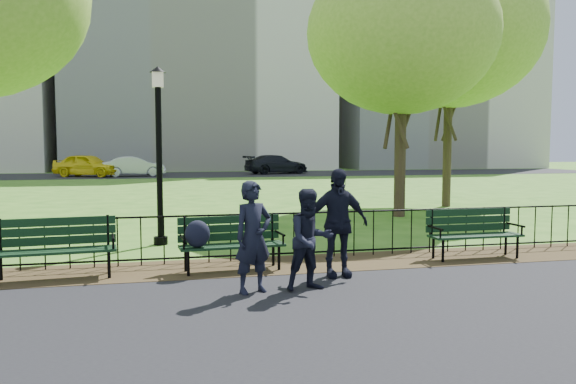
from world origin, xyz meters
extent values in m
plane|color=#33681B|center=(0.00, 0.00, 0.00)|extent=(120.00, 120.00, 0.00)
cube|color=black|center=(0.00, -3.40, 0.01)|extent=(60.00, 9.20, 0.01)
cube|color=#332715|center=(0.00, 1.50, 0.01)|extent=(60.00, 1.60, 0.01)
cube|color=black|center=(0.00, 35.00, 0.01)|extent=(70.00, 9.00, 0.01)
cylinder|color=black|center=(0.00, 2.00, 0.88)|extent=(24.00, 0.04, 0.04)
cylinder|color=black|center=(0.00, 2.00, 0.12)|extent=(24.00, 0.04, 0.04)
cylinder|color=black|center=(0.00, 2.00, 0.45)|extent=(0.02, 0.02, 0.90)
cube|color=silver|center=(2.00, 48.00, 15.00)|extent=(24.00, 15.00, 30.00)
cube|color=beige|center=(26.00, 48.00, 12.00)|extent=(20.00, 15.00, 24.00)
cube|color=black|center=(-0.67, 1.20, 0.45)|extent=(1.82, 0.62, 0.04)
cube|color=black|center=(-0.69, 1.46, 0.79)|extent=(1.78, 0.18, 0.45)
cylinder|color=black|center=(-1.42, 0.96, 0.22)|extent=(0.05, 0.05, 0.45)
cylinder|color=black|center=(0.12, 1.08, 0.22)|extent=(0.05, 0.05, 0.45)
cylinder|color=black|center=(-1.45, 1.32, 0.22)|extent=(0.05, 0.05, 0.45)
cylinder|color=black|center=(0.09, 1.44, 0.22)|extent=(0.05, 0.05, 0.45)
cylinder|color=black|center=(-1.51, 1.13, 0.62)|extent=(0.08, 0.56, 0.04)
cylinder|color=black|center=(0.17, 1.27, 0.62)|extent=(0.08, 0.56, 0.04)
ellipsoid|color=black|center=(-1.26, 1.05, 0.69)|extent=(0.43, 0.32, 0.45)
cube|color=black|center=(-3.50, 1.21, 0.47)|extent=(1.92, 0.68, 0.04)
cube|color=black|center=(-3.53, 1.48, 0.83)|extent=(1.87, 0.22, 0.47)
cylinder|color=black|center=(-2.67, 1.10, 0.23)|extent=(0.05, 0.05, 0.47)
cylinder|color=black|center=(-4.33, 1.32, 0.23)|extent=(0.05, 0.05, 0.47)
cylinder|color=black|center=(-2.71, 1.47, 0.23)|extent=(0.05, 0.05, 0.47)
cylinder|color=black|center=(-2.62, 1.29, 0.66)|extent=(0.10, 0.59, 0.04)
cube|color=black|center=(3.96, 1.24, 0.45)|extent=(1.81, 0.51, 0.04)
cube|color=black|center=(3.95, 1.50, 0.79)|extent=(1.80, 0.06, 0.45)
cylinder|color=black|center=(3.18, 1.05, 0.22)|extent=(0.05, 0.05, 0.45)
cylinder|color=black|center=(4.74, 1.07, 0.22)|extent=(0.05, 0.05, 0.45)
cylinder|color=black|center=(3.18, 1.41, 0.22)|extent=(0.05, 0.05, 0.45)
cylinder|color=black|center=(4.73, 1.43, 0.22)|extent=(0.05, 0.05, 0.45)
cylinder|color=black|center=(3.11, 1.23, 0.63)|extent=(0.05, 0.56, 0.04)
cylinder|color=black|center=(4.81, 1.25, 0.63)|extent=(0.05, 0.56, 0.04)
cylinder|color=black|center=(-1.86, 4.21, 0.09)|extent=(0.30, 0.30, 0.17)
cylinder|color=black|center=(-1.86, 4.21, 1.72)|extent=(0.13, 0.13, 3.45)
cube|color=beige|center=(-1.86, 4.21, 3.56)|extent=(0.24, 0.24, 0.32)
cone|color=black|center=(-1.86, 4.21, 3.77)|extent=(0.34, 0.34, 0.13)
cylinder|color=#2D2116|center=(5.26, 7.65, 1.69)|extent=(0.34, 0.34, 3.38)
ellipsoid|color=olive|center=(5.26, 7.65, 5.51)|extent=(5.69, 5.69, 4.83)
cylinder|color=#2D2116|center=(8.10, 9.96, 1.90)|extent=(0.30, 0.30, 3.80)
ellipsoid|color=olive|center=(8.10, 9.96, 6.21)|extent=(6.41, 6.41, 5.44)
imported|color=black|center=(-0.55, -0.27, 0.83)|extent=(0.69, 0.58, 1.63)
imported|color=black|center=(0.29, -0.31, 0.76)|extent=(0.79, 0.50, 1.50)
imported|color=black|center=(0.94, 0.43, 0.90)|extent=(1.04, 0.43, 1.77)
imported|color=yellow|center=(-6.85, 33.60, 0.83)|extent=(5.15, 3.76, 1.63)
imported|color=#A8ACB0|center=(-3.70, 33.32, 0.73)|extent=(4.52, 2.20, 1.43)
imported|color=black|center=(7.07, 34.95, 0.75)|extent=(5.42, 3.19, 1.47)
camera|label=1|loc=(-1.84, -8.21, 2.13)|focal=35.00mm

